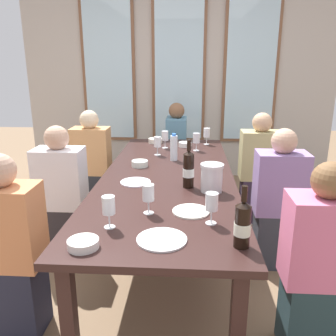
% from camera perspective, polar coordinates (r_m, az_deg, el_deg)
% --- Properties ---
extents(ground_plane, '(12.00, 12.00, 0.00)m').
position_cam_1_polar(ground_plane, '(3.04, -0.01, -14.46)').
color(ground_plane, '#7C6146').
extents(back_wall_with_windows, '(4.20, 0.10, 2.90)m').
position_cam_1_polar(back_wall_with_windows, '(4.95, 1.76, 15.26)').
color(back_wall_with_windows, '#B5ABA0').
rests_on(back_wall_with_windows, ground).
extents(dining_table, '(1.00, 2.59, 0.74)m').
position_cam_1_polar(dining_table, '(2.75, -0.01, -2.30)').
color(dining_table, '#311C1A').
rests_on(dining_table, ground).
extents(white_plate_0, '(0.25, 0.25, 0.01)m').
position_cam_1_polar(white_plate_0, '(1.75, -1.01, -11.43)').
color(white_plate_0, white).
rests_on(white_plate_0, dining_table).
extents(white_plate_1, '(0.22, 0.22, 0.01)m').
position_cam_1_polar(white_plate_1, '(2.55, -5.26, -2.29)').
color(white_plate_1, white).
rests_on(white_plate_1, dining_table).
extents(white_plate_2, '(0.22, 0.22, 0.01)m').
position_cam_1_polar(white_plate_2, '(2.06, 3.72, -6.97)').
color(white_plate_2, white).
rests_on(white_plate_2, dining_table).
extents(metal_pitcher, '(0.16, 0.16, 0.19)m').
position_cam_1_polar(metal_pitcher, '(2.37, 7.05, -1.56)').
color(metal_pitcher, silver).
rests_on(metal_pitcher, dining_table).
extents(wine_bottle_0, '(0.08, 0.08, 0.30)m').
position_cam_1_polar(wine_bottle_0, '(1.69, 11.91, -8.86)').
color(wine_bottle_0, black).
rests_on(wine_bottle_0, dining_table).
extents(wine_bottle_1, '(0.08, 0.08, 0.33)m').
position_cam_1_polar(wine_bottle_1, '(2.42, 3.33, -0.17)').
color(wine_bottle_1, black).
rests_on(wine_bottle_1, dining_table).
extents(tasting_bowl_0, '(0.15, 0.15, 0.04)m').
position_cam_1_polar(tasting_bowl_0, '(1.73, -13.50, -11.77)').
color(tasting_bowl_0, white).
rests_on(tasting_bowl_0, dining_table).
extents(tasting_bowl_1, '(0.14, 0.14, 0.05)m').
position_cam_1_polar(tasting_bowl_1, '(2.95, -4.57, 0.72)').
color(tasting_bowl_1, white).
rests_on(tasting_bowl_1, dining_table).
extents(tasting_bowl_2, '(0.13, 0.13, 0.05)m').
position_cam_1_polar(tasting_bowl_2, '(3.64, 2.75, 3.81)').
color(tasting_bowl_2, white).
rests_on(tasting_bowl_2, dining_table).
extents(tasting_bowl_3, '(0.15, 0.15, 0.05)m').
position_cam_1_polar(tasting_bowl_3, '(3.81, -2.06, 4.43)').
color(tasting_bowl_3, white).
rests_on(tasting_bowl_3, dining_table).
extents(water_bottle, '(0.06, 0.06, 0.24)m').
position_cam_1_polar(water_bottle, '(3.10, 0.95, 3.28)').
color(water_bottle, white).
rests_on(water_bottle, dining_table).
extents(wine_glass_0, '(0.07, 0.07, 0.17)m').
position_cam_1_polar(wine_glass_0, '(3.55, -0.49, 5.07)').
color(wine_glass_0, white).
rests_on(wine_glass_0, dining_table).
extents(wine_glass_1, '(0.07, 0.07, 0.17)m').
position_cam_1_polar(wine_glass_1, '(3.28, -1.71, 4.07)').
color(wine_glass_1, white).
rests_on(wine_glass_1, dining_table).
extents(wine_glass_2, '(0.07, 0.07, 0.17)m').
position_cam_1_polar(wine_glass_2, '(1.86, -9.54, -6.16)').
color(wine_glass_2, white).
rests_on(wine_glass_2, dining_table).
extents(wine_glass_3, '(0.07, 0.07, 0.17)m').
position_cam_1_polar(wine_glass_3, '(3.74, 6.26, 5.54)').
color(wine_glass_3, white).
rests_on(wine_glass_3, dining_table).
extents(wine_glass_4, '(0.07, 0.07, 0.17)m').
position_cam_1_polar(wine_glass_4, '(3.46, 4.60, 4.76)').
color(wine_glass_4, white).
rests_on(wine_glass_4, dining_table).
extents(wine_glass_5, '(0.07, 0.07, 0.17)m').
position_cam_1_polar(wine_glass_5, '(1.89, 7.05, -5.53)').
color(wine_glass_5, white).
rests_on(wine_glass_5, dining_table).
extents(wine_glass_6, '(0.07, 0.07, 0.17)m').
position_cam_1_polar(wine_glass_6, '(2.01, -3.19, -4.21)').
color(wine_glass_6, white).
rests_on(wine_glass_6, dining_table).
extents(seated_person_0, '(0.38, 0.24, 1.11)m').
position_cam_1_polar(seated_person_0, '(2.98, -16.72, -4.57)').
color(seated_person_0, '#2C282C').
rests_on(seated_person_0, ground).
extents(seated_person_1, '(0.38, 0.24, 1.11)m').
position_cam_1_polar(seated_person_1, '(2.88, 17.35, -5.42)').
color(seated_person_1, '#343740').
rests_on(seated_person_1, ground).
extents(seated_person_2, '(0.38, 0.24, 1.11)m').
position_cam_1_polar(seated_person_2, '(3.80, -12.13, 0.33)').
color(seated_person_2, '#25272D').
rests_on(seated_person_2, ground).
extents(seated_person_3, '(0.38, 0.24, 1.11)m').
position_cam_1_polar(seated_person_3, '(3.66, 14.37, -0.47)').
color(seated_person_3, '#332638').
rests_on(seated_person_3, ground).
extents(seated_person_4, '(0.38, 0.24, 1.11)m').
position_cam_1_polar(seated_person_4, '(2.28, -24.12, -12.24)').
color(seated_person_4, '#242536').
rests_on(seated_person_4, ground).
extents(seated_person_5, '(0.38, 0.24, 1.11)m').
position_cam_1_polar(seated_person_5, '(2.10, 23.09, -14.60)').
color(seated_person_5, '#243A3F').
rests_on(seated_person_5, ground).
extents(seated_person_6, '(0.24, 0.38, 1.11)m').
position_cam_1_polar(seated_person_6, '(4.37, 1.35, 2.84)').
color(seated_person_6, '#283434').
rests_on(seated_person_6, ground).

